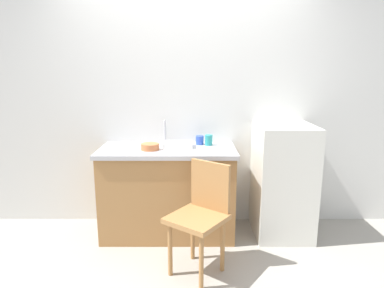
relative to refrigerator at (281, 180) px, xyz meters
name	(u,v)px	position (x,y,z in m)	size (l,w,h in m)	color
ground_plane	(183,269)	(-0.95, -0.65, -0.55)	(8.00, 8.00, 0.00)	#9E998E
back_wall	(184,106)	(-0.95, 0.35, 0.69)	(4.80, 0.10, 2.48)	silver
cabinet_base	(167,193)	(-1.12, 0.00, -0.13)	(1.26, 0.60, 0.84)	#A87542
countertop	(166,150)	(-1.12, 0.00, 0.31)	(1.30, 0.64, 0.04)	#B7B7BC
faucet	(163,131)	(-1.17, 0.25, 0.44)	(0.02, 0.02, 0.23)	#B7B7BC
refrigerator	(281,180)	(0.00, 0.00, 0.00)	(0.53, 0.61, 1.10)	silver
chair	(200,213)	(-0.81, -0.65, -0.05)	(0.56, 0.56, 0.89)	#A87542
dish_tray	(177,145)	(-1.02, 0.03, 0.35)	(0.28, 0.20, 0.05)	white
terracotta_bowl	(149,147)	(-1.28, -0.07, 0.35)	(0.17, 0.17, 0.06)	#C67042
cup_blue	(198,140)	(-0.81, 0.16, 0.37)	(0.08, 0.08, 0.09)	blue
cup_teal	(207,140)	(-0.72, 0.13, 0.38)	(0.07, 0.07, 0.10)	teal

